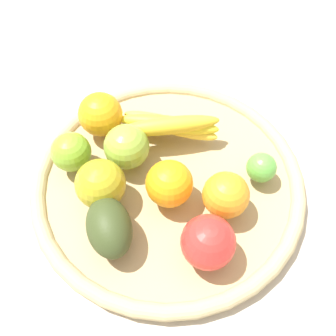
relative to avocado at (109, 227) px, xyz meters
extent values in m
plane|color=#BDB2A4|center=(0.01, 0.14, -0.06)|extent=(2.40, 2.40, 0.00)
cylinder|color=tan|center=(0.01, 0.14, -0.05)|extent=(0.43, 0.43, 0.02)
torus|color=tan|center=(0.01, 0.14, -0.04)|extent=(0.45, 0.45, 0.02)
ellipsoid|color=#34401D|center=(0.00, 0.00, 0.00)|extent=(0.11, 0.11, 0.06)
ellipsoid|color=yellow|center=(-0.05, 0.22, -0.02)|extent=(0.17, 0.07, 0.03)
ellipsoid|color=yellow|center=(-0.04, 0.21, 0.00)|extent=(0.17, 0.10, 0.03)
ellipsoid|color=yellow|center=(-0.03, 0.19, 0.01)|extent=(0.15, 0.14, 0.03)
sphere|color=#5BAC3F|center=(0.13, 0.22, -0.01)|extent=(0.05, 0.05, 0.05)
sphere|color=orange|center=(0.11, 0.13, 0.00)|extent=(0.08, 0.08, 0.07)
sphere|color=#79AA2B|center=(-0.14, 0.07, 0.00)|extent=(0.09, 0.09, 0.06)
sphere|color=#A89D1F|center=(-0.05, 0.04, 0.01)|extent=(0.08, 0.08, 0.08)
sphere|color=red|center=(0.13, 0.06, 0.01)|extent=(0.11, 0.11, 0.08)
sphere|color=orange|center=(-0.15, 0.15, 0.01)|extent=(0.10, 0.10, 0.08)
sphere|color=orange|center=(0.03, 0.10, 0.00)|extent=(0.10, 0.10, 0.07)
sphere|color=#8AAE39|center=(-0.07, 0.12, 0.00)|extent=(0.10, 0.10, 0.07)
camera|label=1|loc=(0.20, -0.14, 0.47)|focal=39.71mm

